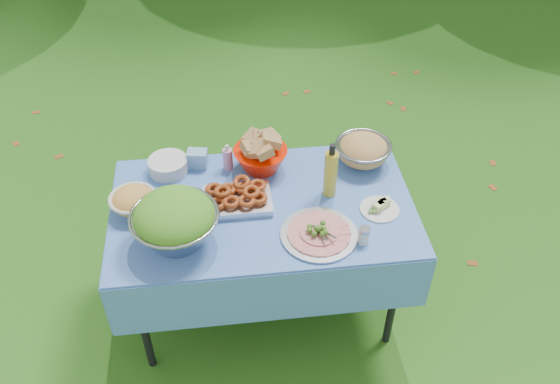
# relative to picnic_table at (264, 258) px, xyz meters

# --- Properties ---
(ground) EXTENTS (80.00, 80.00, 0.00)m
(ground) POSITION_rel_picnic_table_xyz_m (0.00, 0.00, -0.38)
(ground) COLOR #0F3609
(ground) RESTS_ON ground
(picnic_table) EXTENTS (1.46, 0.86, 0.76)m
(picnic_table) POSITION_rel_picnic_table_xyz_m (0.00, 0.00, 0.00)
(picnic_table) COLOR #84BEFF
(picnic_table) RESTS_ON ground
(salad_bowl) EXTENTS (0.49, 0.49, 0.26)m
(salad_bowl) POSITION_rel_picnic_table_xyz_m (-0.40, -0.19, 0.51)
(salad_bowl) COLOR #92949A
(salad_bowl) RESTS_ON picnic_table
(pasta_bowl_white) EXTENTS (0.29, 0.29, 0.12)m
(pasta_bowl_white) POSITION_rel_picnic_table_xyz_m (-0.61, 0.04, 0.44)
(pasta_bowl_white) COLOR silver
(pasta_bowl_white) RESTS_ON picnic_table
(plate_stack) EXTENTS (0.20, 0.20, 0.07)m
(plate_stack) POSITION_rel_picnic_table_xyz_m (-0.46, 0.32, 0.42)
(plate_stack) COLOR silver
(plate_stack) RESTS_ON picnic_table
(wipes_box) EXTENTS (0.11, 0.09, 0.09)m
(wipes_box) POSITION_rel_picnic_table_xyz_m (-0.30, 0.34, 0.43)
(wipes_box) COLOR #7AA6CC
(wipes_box) RESTS_ON picnic_table
(sanitizer_bottle) EXTENTS (0.06, 0.06, 0.15)m
(sanitizer_bottle) POSITION_rel_picnic_table_xyz_m (-0.15, 0.31, 0.45)
(sanitizer_bottle) COLOR #CC83A7
(sanitizer_bottle) RESTS_ON picnic_table
(bread_bowl) EXTENTS (0.35, 0.35, 0.18)m
(bread_bowl) POSITION_rel_picnic_table_xyz_m (0.02, 0.28, 0.47)
(bread_bowl) COLOR red
(bread_bowl) RESTS_ON picnic_table
(pasta_bowl_steel) EXTENTS (0.35, 0.35, 0.15)m
(pasta_bowl_steel) POSITION_rel_picnic_table_xyz_m (0.55, 0.28, 0.46)
(pasta_bowl_steel) COLOR #92949A
(pasta_bowl_steel) RESTS_ON picnic_table
(fried_tray) EXTENTS (0.33, 0.23, 0.08)m
(fried_tray) POSITION_rel_picnic_table_xyz_m (-0.12, 0.03, 0.42)
(fried_tray) COLOR silver
(fried_tray) RESTS_ON picnic_table
(charcuterie_platter) EXTENTS (0.43, 0.43, 0.08)m
(charcuterie_platter) POSITION_rel_picnic_table_xyz_m (0.24, -0.23, 0.42)
(charcuterie_platter) COLOR #AEB0B5
(charcuterie_platter) RESTS_ON picnic_table
(oil_bottle) EXTENTS (0.08, 0.08, 0.30)m
(oil_bottle) POSITION_rel_picnic_table_xyz_m (0.34, 0.05, 0.53)
(oil_bottle) COLOR gold
(oil_bottle) RESTS_ON picnic_table
(cheese_plate) EXTENTS (0.22, 0.22, 0.05)m
(cheese_plate) POSITION_rel_picnic_table_xyz_m (0.55, -0.10, 0.41)
(cheese_plate) COLOR silver
(cheese_plate) RESTS_ON picnic_table
(shaker) EXTENTS (0.06, 0.06, 0.09)m
(shaker) POSITION_rel_picnic_table_xyz_m (0.43, -0.30, 0.42)
(shaker) COLOR silver
(shaker) RESTS_ON picnic_table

